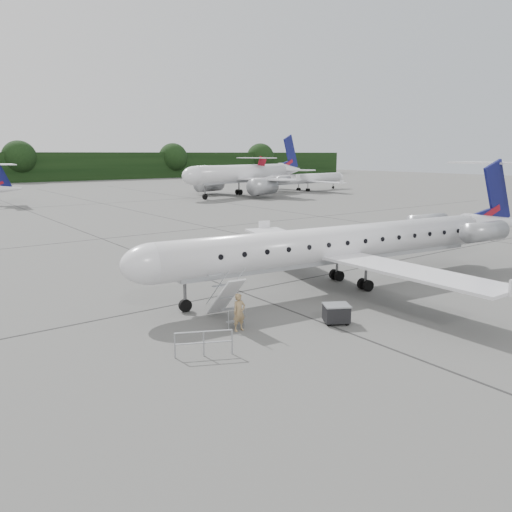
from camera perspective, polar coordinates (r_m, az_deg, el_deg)
ground at (r=27.01m, az=10.82°, el=-5.10°), size 320.00×320.00×0.00m
main_regional_jet at (r=28.93m, az=9.47°, el=3.38°), size 30.48×23.68×7.21m
airstair at (r=23.15m, az=-3.53°, el=-4.84°), size 1.16×2.56×2.26m
passenger at (r=22.04m, az=-1.94°, el=-6.44°), size 0.63×0.42×1.69m
safety_railing at (r=19.58m, az=-5.99°, el=-9.96°), size 2.01×1.04×1.00m
baggage_cart at (r=23.33m, az=9.17°, el=-6.49°), size 1.42×1.34×0.97m
bg_narrowbody at (r=92.68m, az=-1.63°, el=10.38°), size 36.35×30.23×11.29m
bg_regional_right at (r=105.60m, az=5.80°, el=9.34°), size 28.96×22.34×7.06m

